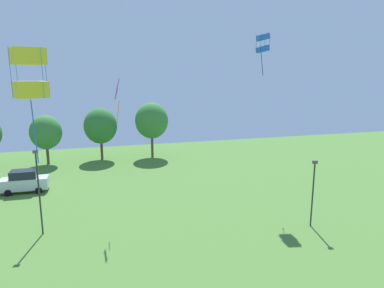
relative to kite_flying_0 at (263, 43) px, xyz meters
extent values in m
cube|color=blue|center=(0.00, 0.00, 0.53)|extent=(1.10, 1.01, 0.75)
cube|color=blue|center=(0.00, 0.00, -0.51)|extent=(1.10, 1.01, 0.75)
cylinder|color=black|center=(-0.45, -0.45, 0.01)|extent=(0.02, 0.02, 1.57)
cylinder|color=black|center=(0.45, -0.45, 0.01)|extent=(0.02, 0.02, 1.57)
cylinder|color=black|center=(-0.45, 0.45, 0.01)|extent=(0.02, 0.02, 1.57)
cylinder|color=black|center=(0.45, 0.45, 0.01)|extent=(0.02, 0.02, 1.57)
cylinder|color=black|center=(0.00, 0.00, -1.90)|extent=(0.35, 0.07, 2.10)
cube|color=purple|center=(-13.52, -1.20, -3.99)|extent=(0.45, 1.89, 1.85)
cylinder|color=orange|center=(-13.52, -1.22, -3.99)|extent=(0.55, 0.14, 1.64)
cylinder|color=orange|center=(-13.52, -1.20, -5.90)|extent=(0.32, 0.11, 1.90)
cube|color=yellow|center=(-18.25, -12.12, -2.03)|extent=(1.77, 1.77, 0.76)
cube|color=yellow|center=(-18.25, -12.12, -3.54)|extent=(1.77, 1.77, 0.76)
cylinder|color=blue|center=(-18.90, -12.77, -2.79)|extent=(0.02, 0.02, 2.27)
cylinder|color=blue|center=(-17.59, -12.77, -2.79)|extent=(0.02, 0.02, 2.27)
cylinder|color=blue|center=(-18.90, -11.46, -2.79)|extent=(0.02, 0.02, 2.27)
cylinder|color=blue|center=(-17.59, -11.46, -2.79)|extent=(0.02, 0.02, 2.27)
cylinder|color=blue|center=(-18.25, -12.12, -5.55)|extent=(0.21, 0.46, 3.03)
cube|color=silver|center=(-22.58, 6.94, -13.72)|extent=(4.55, 1.84, 1.15)
cube|color=#1E232D|center=(-22.58, 6.94, -12.74)|extent=(2.51, 1.68, 0.80)
cylinder|color=black|center=(-21.19, 6.02, -14.29)|extent=(0.64, 0.23, 0.64)
cylinder|color=black|center=(-21.17, 7.81, -14.29)|extent=(0.64, 0.23, 0.64)
cylinder|color=black|center=(-24.00, 6.06, -14.29)|extent=(0.64, 0.23, 0.64)
cylinder|color=black|center=(-23.98, 7.85, -14.29)|extent=(0.64, 0.23, 0.64)
cylinder|color=#2D2D33|center=(-19.62, -3.74, -11.49)|extent=(0.12, 0.12, 6.24)
cube|color=#4C4C51|center=(-19.62, -3.74, -8.25)|extent=(0.36, 0.20, 0.24)
cylinder|color=#2D2D33|center=(0.56, -8.14, -12.06)|extent=(0.12, 0.12, 5.10)
cube|color=#4C4C51|center=(0.56, -8.14, -9.40)|extent=(0.36, 0.20, 0.24)
cylinder|color=brown|center=(-21.60, 18.18, -13.21)|extent=(0.36, 0.36, 2.80)
ellipsoid|color=#3D7F38|center=(-21.60, 18.18, -10.29)|extent=(4.08, 4.08, 4.49)
cylinder|color=brown|center=(-14.60, 18.96, -13.07)|extent=(0.36, 0.36, 3.08)
ellipsoid|color=#337533|center=(-14.60, 18.96, -9.83)|extent=(4.52, 4.52, 4.97)
cylinder|color=brown|center=(-7.50, 18.47, -12.84)|extent=(0.36, 0.36, 3.55)
ellipsoid|color=#3D7F38|center=(-7.50, 18.47, -9.30)|extent=(4.70, 4.70, 5.17)
camera|label=1|loc=(-15.50, -29.77, -2.87)|focal=32.00mm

